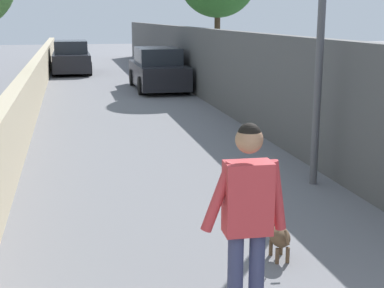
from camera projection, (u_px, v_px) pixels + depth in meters
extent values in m
plane|color=slate|center=(130.00, 111.00, 15.84)|extent=(80.00, 80.00, 0.00)
cube|color=tan|center=(26.00, 102.00, 13.22)|extent=(48.00, 0.30, 1.31)
cube|color=#4C4C4C|center=(241.00, 76.00, 14.25)|extent=(48.00, 0.30, 2.29)
cylinder|color=#473523|center=(217.00, 45.00, 21.07)|extent=(0.22, 0.22, 3.17)
cylinder|color=#4C4C51|center=(320.00, 49.00, 8.45)|extent=(0.12, 0.12, 4.34)
cylinder|color=#333859|center=(235.00, 283.00, 4.50)|extent=(0.14, 0.14, 0.87)
cylinder|color=#333859|center=(256.00, 282.00, 4.53)|extent=(0.14, 0.14, 0.87)
cube|color=#B23338|center=(248.00, 198.00, 4.35)|extent=(0.24, 0.39, 0.59)
cylinder|color=#B23338|center=(218.00, 197.00, 4.30)|extent=(0.10, 0.29, 0.58)
cylinder|color=#B23338|center=(277.00, 195.00, 4.39)|extent=(0.10, 0.18, 0.59)
sphere|color=#9E7051|center=(249.00, 140.00, 4.24)|extent=(0.22, 0.22, 0.22)
sphere|color=black|center=(249.00, 135.00, 4.23)|extent=(0.19, 0.19, 0.19)
ellipsoid|color=brown|center=(280.00, 237.00, 6.10)|extent=(0.36, 0.23, 0.22)
sphere|color=brown|center=(273.00, 223.00, 6.31)|extent=(0.15, 0.15, 0.15)
cone|color=black|center=(270.00, 217.00, 6.29)|extent=(0.05, 0.05, 0.06)
cone|color=black|center=(277.00, 216.00, 6.30)|extent=(0.05, 0.05, 0.06)
cylinder|color=brown|center=(271.00, 248.00, 6.24)|extent=(0.04, 0.04, 0.18)
cylinder|color=brown|center=(281.00, 247.00, 6.26)|extent=(0.04, 0.04, 0.18)
cylinder|color=brown|center=(277.00, 256.00, 6.02)|extent=(0.04, 0.04, 0.18)
cylinder|color=brown|center=(288.00, 255.00, 6.04)|extent=(0.04, 0.04, 0.18)
cylinder|color=brown|center=(287.00, 238.00, 5.87)|extent=(0.14, 0.04, 0.13)
cylinder|color=black|center=(266.00, 224.00, 5.23)|extent=(1.43, 0.87, 0.66)
cube|color=black|center=(158.00, 74.00, 20.36)|extent=(4.33, 1.70, 0.80)
cube|color=#262B33|center=(158.00, 56.00, 20.21)|extent=(2.25, 1.50, 0.60)
cylinder|color=black|center=(133.00, 77.00, 21.53)|extent=(0.64, 0.22, 0.64)
cylinder|color=black|center=(172.00, 77.00, 21.86)|extent=(0.64, 0.22, 0.64)
cylinder|color=black|center=(142.00, 86.00, 18.98)|extent=(0.64, 0.22, 0.64)
cylinder|color=black|center=(186.00, 84.00, 19.31)|extent=(0.64, 0.22, 0.64)
cube|color=black|center=(71.00, 61.00, 26.20)|extent=(4.20, 1.70, 0.80)
cube|color=#262B33|center=(71.00, 47.00, 26.05)|extent=(2.19, 1.50, 0.60)
cylinder|color=black|center=(55.00, 64.00, 27.33)|extent=(0.64, 0.22, 0.64)
cylinder|color=black|center=(88.00, 64.00, 27.66)|extent=(0.64, 0.22, 0.64)
cylinder|color=black|center=(54.00, 69.00, 24.85)|extent=(0.64, 0.22, 0.64)
cylinder|color=black|center=(89.00, 69.00, 25.18)|extent=(0.64, 0.22, 0.64)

